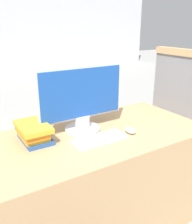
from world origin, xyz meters
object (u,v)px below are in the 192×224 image
object	(u,v)px
monitor	(82,100)
book_stack	(33,132)
keyboard	(100,139)
mouse	(130,130)

from	to	relation	value
monitor	book_stack	bearing A→B (deg)	178.76
keyboard	book_stack	world-z (taller)	book_stack
keyboard	mouse	world-z (taller)	mouse
monitor	keyboard	world-z (taller)	monitor
keyboard	book_stack	bearing A→B (deg)	149.93
monitor	book_stack	world-z (taller)	monitor
monitor	book_stack	xyz separation A→B (m)	(-0.34, 0.01, -0.15)
monitor	mouse	xyz separation A→B (m)	(0.25, -0.21, -0.19)
monitor	mouse	distance (m)	0.38
keyboard	monitor	bearing A→B (deg)	94.02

